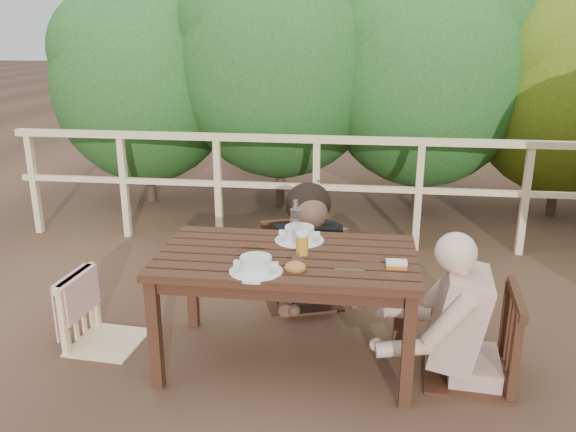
# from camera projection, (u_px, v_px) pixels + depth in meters

# --- Properties ---
(ground) EXTENTS (60.00, 60.00, 0.00)m
(ground) POSITION_uv_depth(u_px,v_px,m) (287.00, 360.00, 3.56)
(ground) COLOR brown
(ground) RESTS_ON ground
(table) EXTENTS (1.46, 0.82, 0.68)m
(table) POSITION_uv_depth(u_px,v_px,m) (287.00, 310.00, 3.46)
(table) COLOR #331B11
(table) RESTS_ON ground
(chair_left) EXTENTS (0.46, 0.46, 0.86)m
(chair_left) POSITION_uv_depth(u_px,v_px,m) (102.00, 281.00, 3.63)
(chair_left) COLOR beige
(chair_left) RESTS_ON ground
(chair_far) EXTENTS (0.66, 0.66, 1.04)m
(chair_far) POSITION_uv_depth(u_px,v_px,m) (302.00, 233.00, 4.19)
(chair_far) COLOR #331B11
(chair_far) RESTS_ON ground
(chair_right) EXTENTS (0.55, 0.55, 1.01)m
(chair_right) POSITION_uv_depth(u_px,v_px,m) (475.00, 295.00, 3.26)
(chair_right) COLOR #331B11
(chair_right) RESTS_ON ground
(woman) EXTENTS (0.77, 0.85, 1.41)m
(woman) POSITION_uv_depth(u_px,v_px,m) (302.00, 208.00, 4.15)
(woman) COLOR black
(woman) RESTS_ON ground
(diner_right) EXTENTS (0.75, 0.63, 1.41)m
(diner_right) POSITION_uv_depth(u_px,v_px,m) (485.00, 262.00, 3.20)
(diner_right) COLOR tan
(diner_right) RESTS_ON ground
(railing) EXTENTS (5.60, 0.10, 1.01)m
(railing) POSITION_uv_depth(u_px,v_px,m) (316.00, 192.00, 5.30)
(railing) COLOR beige
(railing) RESTS_ON ground
(hedge_row) EXTENTS (6.60, 1.60, 3.80)m
(hedge_row) POSITION_uv_depth(u_px,v_px,m) (368.00, 28.00, 5.95)
(hedge_row) COLOR #214F1D
(hedge_row) RESTS_ON ground
(soup_near) EXTENTS (0.28, 0.28, 0.09)m
(soup_near) POSITION_uv_depth(u_px,v_px,m) (256.00, 265.00, 3.10)
(soup_near) COLOR silver
(soup_near) RESTS_ON table
(soup_far) EXTENTS (0.30, 0.30, 0.10)m
(soup_far) POSITION_uv_depth(u_px,v_px,m) (299.00, 234.00, 3.55)
(soup_far) COLOR white
(soup_far) RESTS_ON table
(bread_roll) EXTENTS (0.11, 0.09, 0.07)m
(bread_roll) POSITION_uv_depth(u_px,v_px,m) (295.00, 267.00, 3.11)
(bread_roll) COLOR #A8793C
(bread_roll) RESTS_ON table
(beer_glass) EXTENTS (0.08, 0.08, 0.14)m
(beer_glass) POSITION_uv_depth(u_px,v_px,m) (302.00, 245.00, 3.33)
(beer_glass) COLOR orange
(beer_glass) RESTS_ON table
(bottle) EXTENTS (0.07, 0.07, 0.28)m
(bottle) POSITION_uv_depth(u_px,v_px,m) (296.00, 223.00, 3.49)
(bottle) COLOR white
(bottle) RESTS_ON table
(tumbler) EXTENTS (0.07, 0.07, 0.08)m
(tumbler) POSITION_uv_depth(u_px,v_px,m) (297.00, 262.00, 3.16)
(tumbler) COLOR white
(tumbler) RESTS_ON table
(butter_tub) EXTENTS (0.11, 0.08, 0.05)m
(butter_tub) POSITION_uv_depth(u_px,v_px,m) (396.00, 266.00, 3.16)
(butter_tub) COLOR white
(butter_tub) RESTS_ON table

